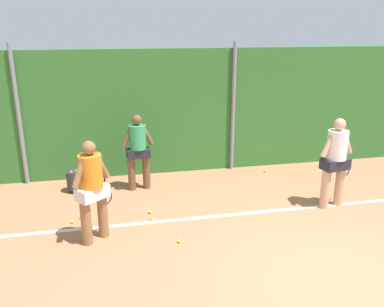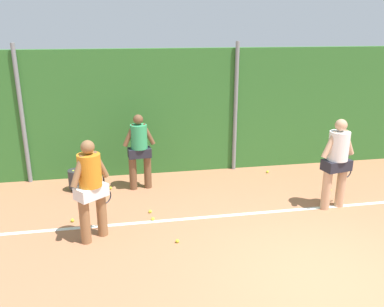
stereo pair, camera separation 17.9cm
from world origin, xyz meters
name	(u,v)px [view 1 (the left image)]	position (x,y,z in m)	size (l,w,h in m)	color
ground_plane	(286,231)	(0.00, 1.51, 0.00)	(27.49, 27.49, 0.00)	#B2704C
hedge_fence_backdrop	(231,110)	(0.00, 5.17, 1.57)	(17.87, 0.25, 3.13)	#33702D
fence_post_left	(19,117)	(-5.16, 5.00, 1.65)	(0.10, 0.10, 3.29)	gray
fence_post_center	(233,108)	(0.00, 5.00, 1.65)	(0.10, 0.10, 3.29)	gray
court_baseline_paint	(269,211)	(0.00, 2.36, 0.00)	(13.06, 0.10, 0.01)	white
player_foreground_near	(92,186)	(-3.46, 1.91, 1.03)	(0.64, 0.62, 1.83)	#8C603D
player_midcourt	(336,158)	(1.38, 2.35, 1.06)	(0.84, 0.42, 1.90)	tan
player_backcourt_far	(138,148)	(-2.51, 4.10, 0.99)	(0.74, 0.38, 1.77)	brown
ball_hopper	(75,180)	(-3.98, 4.23, 0.29)	(0.36, 0.36, 0.51)	#2D2D33
tennis_ball_0	(72,222)	(-3.93, 2.64, 0.03)	(0.07, 0.07, 0.07)	#CCDB33
tennis_ball_3	(328,189)	(1.78, 3.14, 0.03)	(0.07, 0.07, 0.07)	#CCDB33
tennis_ball_4	(81,217)	(-3.77, 2.79, 0.03)	(0.07, 0.07, 0.07)	#CCDB33
tennis_ball_7	(150,212)	(-2.41, 2.75, 0.03)	(0.07, 0.07, 0.07)	#CCDB33
tennis_ball_8	(153,219)	(-2.38, 2.42, 0.03)	(0.07, 0.07, 0.07)	#CCDB33
tennis_ball_9	(109,189)	(-3.22, 4.16, 0.03)	(0.07, 0.07, 0.07)	#CCDB33
tennis_ball_10	(265,171)	(0.78, 4.53, 0.03)	(0.07, 0.07, 0.07)	#CCDB33
tennis_ball_11	(179,241)	(-2.03, 1.50, 0.03)	(0.07, 0.07, 0.07)	#CCDB33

